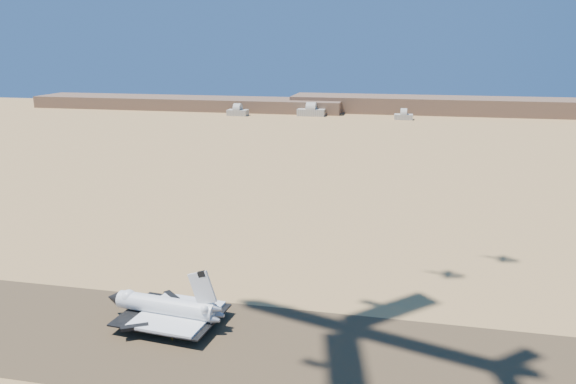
% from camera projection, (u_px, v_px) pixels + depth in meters
% --- Properties ---
extents(ground, '(1200.00, 1200.00, 0.00)m').
position_uv_depth(ground, '(217.00, 346.00, 148.55)').
color(ground, tan).
rests_on(ground, ground).
extents(runway, '(600.00, 50.00, 0.06)m').
position_uv_depth(runway, '(217.00, 346.00, 148.54)').
color(runway, brown).
rests_on(runway, ground).
extents(ridgeline, '(960.00, 90.00, 18.00)m').
position_uv_depth(ridgeline, '(427.00, 107.00, 631.15)').
color(ridgeline, brown).
rests_on(ridgeline, ground).
extents(hangars, '(200.50, 29.50, 30.00)m').
position_uv_depth(hangars, '(307.00, 112.00, 612.27)').
color(hangars, '#B6B3A1').
rests_on(hangars, ground).
extents(shuttle, '(36.55, 24.61, 17.96)m').
position_uv_depth(shuttle, '(165.00, 308.00, 159.33)').
color(shuttle, white).
rests_on(shuttle, runway).
extents(crew_a, '(0.54, 0.72, 1.79)m').
position_uv_depth(crew_a, '(172.00, 337.00, 151.11)').
color(crew_a, '#C5710B').
rests_on(crew_a, runway).
extents(crew_b, '(0.62, 0.97, 1.89)m').
position_uv_depth(crew_b, '(190.00, 334.00, 152.68)').
color(crew_b, '#C5710B').
rests_on(crew_b, runway).
extents(crew_c, '(1.09, 0.95, 1.67)m').
position_uv_depth(crew_c, '(180.00, 336.00, 152.00)').
color(crew_c, '#C5710B').
rests_on(crew_c, runway).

